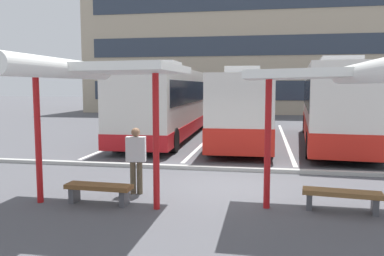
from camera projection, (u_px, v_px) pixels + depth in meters
ground_plane at (230, 187)px, 10.43m from camera, size 160.00×160.00×0.00m
terminal_building at (257, 32)px, 41.04m from camera, size 33.84×10.89×19.04m
coach_bus_0 at (169, 103)px, 20.28m from camera, size 2.87×12.41×3.79m
coach_bus_1 at (243, 109)px, 18.72m from camera, size 2.69×11.02×3.47m
coach_bus_2 at (335, 105)px, 17.90m from camera, size 3.50×11.55×3.83m
lane_stripe_0 at (139, 136)px, 21.17m from camera, size 0.16×14.00×0.01m
lane_stripe_1 at (210, 137)px, 20.50m from camera, size 0.16×14.00×0.01m
lane_stripe_2 at (285, 139)px, 19.83m from camera, size 0.16×14.00×0.01m
lane_stripe_3 at (365, 141)px, 19.16m from camera, size 0.16×14.00×0.01m
waiting_shelter_0 at (88, 73)px, 8.28m from camera, size 3.75×4.64×3.15m
bench_0 at (99, 190)px, 8.93m from camera, size 1.54×0.49×0.45m
waiting_shelter_1 at (350, 77)px, 7.83m from camera, size 4.13×4.76×3.06m
bench_1 at (342, 196)px, 8.39m from camera, size 1.64×0.61×0.45m
platform_kerb at (236, 169)px, 12.42m from camera, size 44.00×0.24×0.12m
waiting_passenger_0 at (136, 156)px, 9.71m from camera, size 0.50×0.28×1.64m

